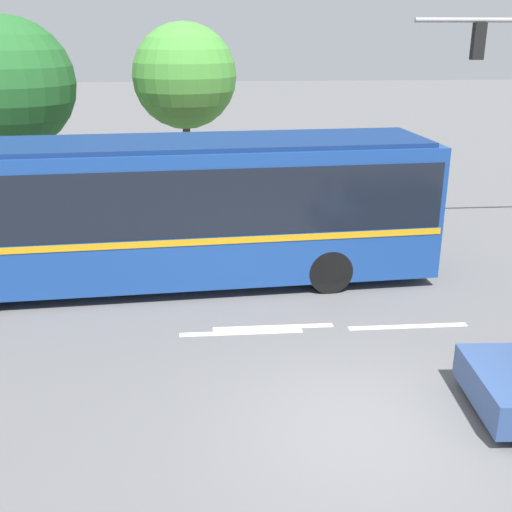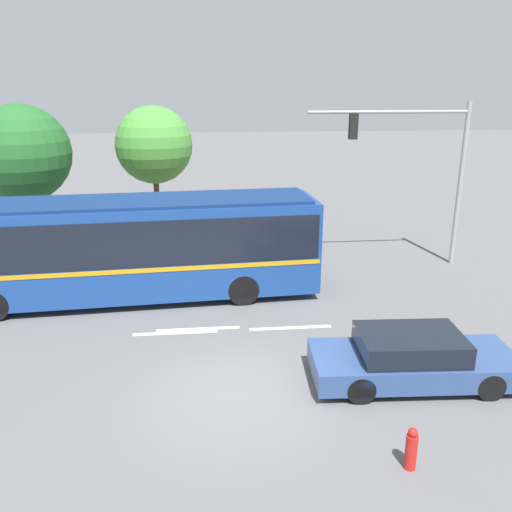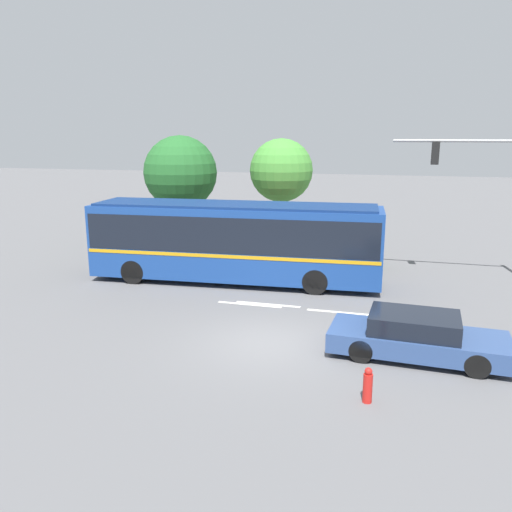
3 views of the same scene
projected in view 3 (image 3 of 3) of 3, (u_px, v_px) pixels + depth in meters
The scene contains 11 objects.
ground_plane at pixel (269, 342), 15.33m from camera, with size 140.00×140.00×0.00m, color #5B5B5E.
city_bus at pixel (234, 238), 21.37m from camera, with size 12.18×3.41×3.31m.
sedan_foreground at pixel (417, 337), 14.21m from camera, with size 4.89×2.12×1.25m.
traffic_light_pole at pixel (507, 184), 20.40m from camera, with size 6.05×0.24×6.19m.
flowering_hedge at pixel (304, 246), 24.74m from camera, with size 6.68×1.17×1.67m.
street_tree_left at pixel (181, 173), 27.90m from camera, with size 3.97×3.97×6.06m.
street_tree_centre at pixel (281, 171), 28.19m from camera, with size 3.46×3.46×5.89m.
fire_hydrant at pixel (368, 386), 11.81m from camera, with size 0.22×0.22×0.86m.
lane_stripe_near at pixel (268, 304), 18.79m from camera, with size 2.40×0.16×0.01m, color silver.
lane_stripe_mid at pixel (250, 304), 18.77m from camera, with size 2.40×0.16×0.01m, color silver.
lane_stripe_far at pixel (341, 312), 17.92m from camera, with size 2.40×0.16×0.01m, color silver.
Camera 3 is at (3.41, -13.94, 6.01)m, focal length 36.08 mm.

